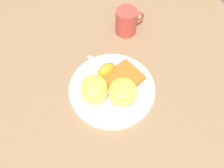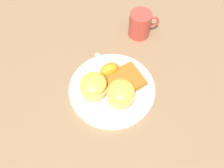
# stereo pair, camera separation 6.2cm
# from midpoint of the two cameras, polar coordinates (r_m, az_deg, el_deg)

# --- Properties ---
(ground_plane) EXTENTS (1.10, 1.10, 0.00)m
(ground_plane) POSITION_cam_midpoint_polar(r_m,az_deg,el_deg) (0.65, -2.73, -1.78)
(ground_plane) COLOR #846647
(plate) EXTENTS (0.25, 0.25, 0.01)m
(plate) POSITION_cam_midpoint_polar(r_m,az_deg,el_deg) (0.65, -2.75, -1.48)
(plate) COLOR silver
(plate) RESTS_ON ground_plane
(sandwich_benedict_left) EXTENTS (0.08, 0.08, 0.06)m
(sandwich_benedict_left) POSITION_cam_midpoint_polar(r_m,az_deg,el_deg) (0.61, -7.45, -1.52)
(sandwich_benedict_left) COLOR tan
(sandwich_benedict_left) RESTS_ON plate
(sandwich_benedict_right) EXTENTS (0.08, 0.08, 0.06)m
(sandwich_benedict_right) POSITION_cam_midpoint_polar(r_m,az_deg,el_deg) (0.60, -0.06, -2.06)
(sandwich_benedict_right) COLOR tan
(sandwich_benedict_right) RESTS_ON plate
(hashbrown_patty) EXTENTS (0.13, 0.12, 0.02)m
(hashbrown_patty) POSITION_cam_midpoint_polar(r_m,az_deg,el_deg) (0.64, -0.11, 1.08)
(hashbrown_patty) COLOR #B05D1D
(hashbrown_patty) RESTS_ON plate
(orange_wedge) EXTENTS (0.07, 0.05, 0.04)m
(orange_wedge) POSITION_cam_midpoint_polar(r_m,az_deg,el_deg) (0.65, -4.48, 3.33)
(orange_wedge) COLOR orange
(orange_wedge) RESTS_ON plate
(fork) EXTENTS (0.16, 0.17, 0.00)m
(fork) POSITION_cam_midpoint_polar(r_m,az_deg,el_deg) (0.67, 0.01, 3.13)
(fork) COLOR silver
(fork) RESTS_ON plate
(cup) EXTENTS (0.10, 0.07, 0.09)m
(cup) POSITION_cam_midpoint_polar(r_m,az_deg,el_deg) (0.77, 1.46, 15.86)
(cup) COLOR #B23D33
(cup) RESTS_ON ground_plane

